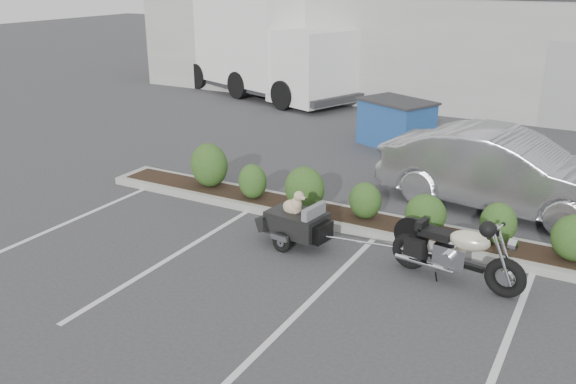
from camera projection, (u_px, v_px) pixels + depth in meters
The scene contains 8 objects.
ground at pixel (267, 263), 10.06m from camera, with size 90.00×90.00×0.00m, color #38383A.
planter_kerb at pixel (373, 224), 11.38m from camera, with size 12.00×1.00×0.15m, color #9E9E93.
building at pixel (495, 40), 23.32m from camera, with size 26.00×10.00×4.00m, color #9EA099.
motorcycle at pixel (456, 253), 9.27m from camera, with size 2.15×0.81×1.24m.
pet_trailer at pixel (296, 222), 10.58m from camera, with size 1.73×0.98×1.02m.
sedan at pixel (504, 171), 12.05m from camera, with size 1.69×4.83×1.59m, color #B2B1B9.
dumpster at pixel (396, 123), 16.51m from camera, with size 2.29×1.98×1.27m.
delivery_truck at pixel (267, 50), 22.89m from camera, with size 8.20×5.00×3.58m.
Camera 1 is at (4.71, -7.73, 4.55)m, focal length 38.00 mm.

